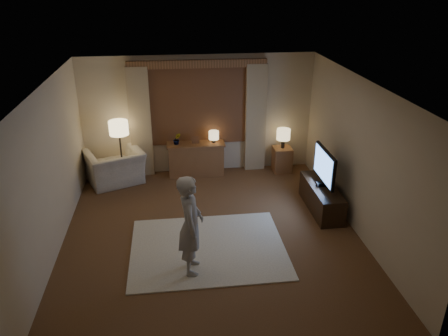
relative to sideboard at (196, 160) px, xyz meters
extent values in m
cube|color=brown|center=(0.09, -2.50, -0.36)|extent=(5.00, 5.50, 0.02)
cube|color=silver|center=(0.09, -2.50, 2.26)|extent=(5.00, 5.50, 0.02)
cube|color=beige|center=(0.09, 0.26, 0.95)|extent=(5.00, 0.02, 2.60)
cube|color=beige|center=(0.09, -5.26, 0.95)|extent=(5.00, 0.02, 2.60)
cube|color=beige|center=(-2.42, -2.50, 0.95)|extent=(0.02, 5.50, 2.60)
cube|color=beige|center=(2.60, -2.50, 0.95)|extent=(0.02, 5.50, 2.60)
cube|color=black|center=(0.09, 0.23, 1.20)|extent=(2.00, 0.01, 1.70)
cube|color=brown|center=(0.09, 0.22, 1.20)|extent=(2.08, 0.04, 1.78)
cube|color=tan|center=(-1.16, 0.15, 0.85)|extent=(0.45, 0.12, 2.40)
cube|color=tan|center=(1.34, 0.15, 0.85)|extent=(0.45, 0.12, 2.40)
cube|color=brown|center=(0.09, 0.17, 2.07)|extent=(2.90, 0.14, 0.16)
cube|color=white|center=(0.00, -2.91, -0.34)|extent=(2.50, 2.00, 0.02)
cube|color=brown|center=(0.00, 0.00, 0.00)|extent=(1.20, 0.40, 0.70)
cube|color=brown|center=(0.00, 0.00, 0.45)|extent=(0.16, 0.02, 0.20)
imported|color=#999999|center=(-0.40, 0.00, 0.50)|extent=(0.16, 0.13, 0.30)
cylinder|color=black|center=(0.40, 0.00, 0.41)|extent=(0.08, 0.08, 0.12)
cylinder|color=#FFDE99|center=(0.40, 0.00, 0.56)|extent=(0.22, 0.22, 0.18)
cylinder|color=black|center=(-1.58, -0.17, -0.34)|extent=(0.29, 0.29, 0.03)
cylinder|color=black|center=(-1.58, -0.17, 0.19)|extent=(0.04, 0.04, 1.08)
cylinder|color=#FFDE99|center=(-1.58, -0.17, 0.87)|extent=(0.40, 0.40, 0.29)
imported|color=beige|center=(-1.73, -0.21, 0.01)|extent=(1.41, 1.33, 0.73)
cube|color=brown|center=(1.94, -0.05, -0.07)|extent=(0.40, 0.40, 0.56)
cylinder|color=black|center=(1.94, -0.05, 0.31)|extent=(0.08, 0.08, 0.20)
cylinder|color=#FFDE99|center=(1.94, -0.05, 0.53)|extent=(0.30, 0.30, 0.24)
cube|color=black|center=(2.24, -1.88, -0.10)|extent=(0.45, 1.40, 0.50)
cube|color=black|center=(2.24, -1.88, 0.18)|extent=(0.24, 0.11, 0.07)
cube|color=black|center=(2.24, -1.88, 0.56)|extent=(0.05, 0.99, 0.60)
cube|color=#5D9AFF|center=(2.21, -1.88, 0.56)|extent=(0.00, 0.92, 0.54)
imported|color=#ADA69F|center=(-0.29, -3.45, 0.45)|extent=(0.41, 0.59, 1.55)
camera|label=1|loc=(-0.49, -8.88, 3.78)|focal=35.00mm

